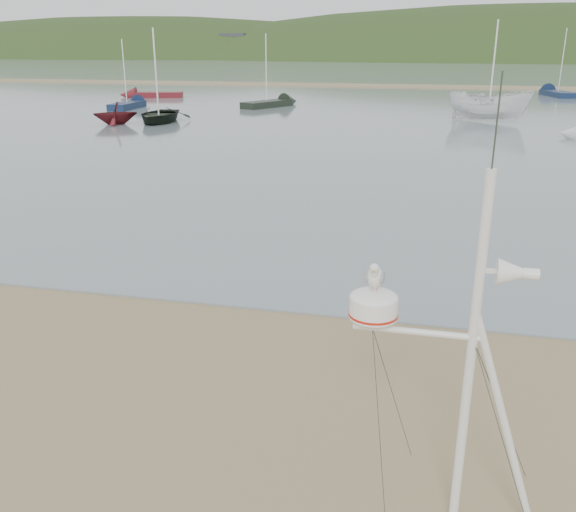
% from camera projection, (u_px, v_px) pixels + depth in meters
% --- Properties ---
extents(ground, '(560.00, 560.00, 0.00)m').
position_uv_depth(ground, '(154.00, 426.00, 8.27)').
color(ground, olive).
rests_on(ground, ground).
extents(water, '(560.00, 256.00, 0.04)m').
position_uv_depth(water, '(420.00, 68.00, 129.61)').
color(water, slate).
rests_on(water, ground).
extents(sandbar, '(560.00, 7.00, 0.07)m').
position_uv_depth(sandbar, '(406.00, 86.00, 72.60)').
color(sandbar, olive).
rests_on(sandbar, water).
extents(hill_ridge, '(620.00, 180.00, 80.00)m').
position_uv_depth(hill_ridge, '(475.00, 113.00, 226.82)').
color(hill_ridge, '#203415').
rests_on(hill_ridge, ground).
extents(far_cottages, '(294.40, 6.30, 8.00)m').
position_uv_depth(far_cottages, '(437.00, 46.00, 186.48)').
color(far_cottages, silver).
rests_on(far_cottages, ground).
extents(mast_rig, '(2.09, 2.23, 4.71)m').
position_uv_depth(mast_rig, '(457.00, 435.00, 6.21)').
color(mast_rig, white).
rests_on(mast_rig, ground).
extents(boat_dark, '(3.45, 1.32, 4.71)m').
position_uv_depth(boat_dark, '(157.00, 85.00, 38.92)').
color(boat_dark, black).
rests_on(boat_dark, water).
extents(boat_red, '(2.40, 2.71, 2.68)m').
position_uv_depth(boat_red, '(114.00, 103.00, 38.38)').
color(boat_red, '#571419').
rests_on(boat_red, water).
extents(boat_white, '(2.49, 2.45, 5.34)m').
position_uv_depth(boat_white, '(492.00, 80.00, 39.25)').
color(boat_white, silver).
rests_on(boat_white, water).
extents(sailboat_dark_mid, '(4.14, 6.11, 6.10)m').
position_uv_depth(sailboat_dark_mid, '(279.00, 103.00, 50.15)').
color(sailboat_dark_mid, black).
rests_on(sailboat_dark_mid, ground).
extents(sailboat_blue_far, '(3.18, 7.07, 6.84)m').
position_uv_depth(sailboat_blue_far, '(550.00, 92.00, 60.79)').
color(sailboat_blue_far, '#12213F').
rests_on(sailboat_blue_far, ground).
extents(dinghy_red_far, '(6.11, 2.90, 1.45)m').
position_uv_depth(dinghy_red_far, '(143.00, 95.00, 57.88)').
color(dinghy_red_far, '#571419').
rests_on(dinghy_red_far, ground).
extents(sailboat_blue_near, '(1.54, 5.65, 5.63)m').
position_uv_depth(sailboat_blue_near, '(134.00, 104.00, 49.15)').
color(sailboat_blue_near, '#12213F').
rests_on(sailboat_blue_near, ground).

